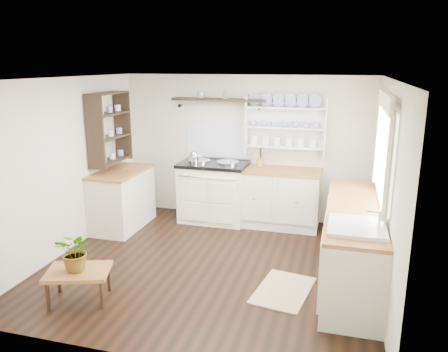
% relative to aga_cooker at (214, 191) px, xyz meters
% --- Properties ---
extents(floor, '(4.00, 3.80, 0.01)m').
position_rel_aga_cooker_xyz_m(floor, '(0.43, -1.57, -0.48)').
color(floor, black).
rests_on(floor, ground).
extents(wall_back, '(4.00, 0.02, 2.30)m').
position_rel_aga_cooker_xyz_m(wall_back, '(0.43, 0.33, 0.67)').
color(wall_back, beige).
rests_on(wall_back, ground).
extents(wall_right, '(0.02, 3.80, 2.30)m').
position_rel_aga_cooker_xyz_m(wall_right, '(2.43, -1.57, 0.67)').
color(wall_right, beige).
rests_on(wall_right, ground).
extents(wall_left, '(0.02, 3.80, 2.30)m').
position_rel_aga_cooker_xyz_m(wall_left, '(-1.57, -1.57, 0.67)').
color(wall_left, beige).
rests_on(wall_left, ground).
extents(ceiling, '(4.00, 3.80, 0.01)m').
position_rel_aga_cooker_xyz_m(ceiling, '(0.43, -1.57, 1.82)').
color(ceiling, white).
rests_on(ceiling, wall_back).
extents(window, '(0.08, 1.55, 1.22)m').
position_rel_aga_cooker_xyz_m(window, '(2.38, -1.42, 1.08)').
color(window, white).
rests_on(window, wall_right).
extents(aga_cooker, '(1.07, 0.74, 0.98)m').
position_rel_aga_cooker_xyz_m(aga_cooker, '(0.00, 0.00, 0.00)').
color(aga_cooker, white).
rests_on(aga_cooker, floor).
extents(back_cabinets, '(1.27, 0.63, 0.90)m').
position_rel_aga_cooker_xyz_m(back_cabinets, '(1.03, 0.03, -0.02)').
color(back_cabinets, silver).
rests_on(back_cabinets, floor).
extents(right_cabinets, '(0.62, 2.43, 0.90)m').
position_rel_aga_cooker_xyz_m(right_cabinets, '(2.13, -1.47, -0.02)').
color(right_cabinets, silver).
rests_on(right_cabinets, floor).
extents(belfast_sink, '(0.55, 0.60, 0.45)m').
position_rel_aga_cooker_xyz_m(belfast_sink, '(2.13, -2.22, 0.32)').
color(belfast_sink, white).
rests_on(belfast_sink, right_cabinets).
extents(left_cabinets, '(0.62, 1.13, 0.90)m').
position_rel_aga_cooker_xyz_m(left_cabinets, '(-1.27, -0.67, -0.02)').
color(left_cabinets, silver).
rests_on(left_cabinets, floor).
extents(plate_rack, '(1.20, 0.22, 0.90)m').
position_rel_aga_cooker_xyz_m(plate_rack, '(1.08, 0.29, 1.07)').
color(plate_rack, white).
rests_on(plate_rack, wall_back).
extents(high_shelf, '(1.50, 0.29, 0.16)m').
position_rel_aga_cooker_xyz_m(high_shelf, '(0.03, 0.21, 1.42)').
color(high_shelf, black).
rests_on(high_shelf, wall_back).
extents(left_shelving, '(0.28, 0.80, 1.05)m').
position_rel_aga_cooker_xyz_m(left_shelving, '(-1.41, -0.67, 1.07)').
color(left_shelving, black).
rests_on(left_shelving, wall_left).
extents(kettle, '(0.18, 0.18, 0.22)m').
position_rel_aga_cooker_xyz_m(kettle, '(-0.28, -0.12, 0.55)').
color(kettle, silver).
rests_on(kettle, aga_cooker).
extents(utensil_crock, '(0.11, 0.11, 0.13)m').
position_rel_aga_cooker_xyz_m(utensil_crock, '(0.72, 0.11, 0.49)').
color(utensil_crock, '#A6793D').
rests_on(utensil_crock, back_cabinets).
extents(center_table, '(0.76, 0.64, 0.35)m').
position_rel_aga_cooker_xyz_m(center_table, '(-0.67, -2.77, -0.18)').
color(center_table, brown).
rests_on(center_table, floor).
extents(potted_plant, '(0.40, 0.35, 0.43)m').
position_rel_aga_cooker_xyz_m(potted_plant, '(-0.67, -2.77, 0.08)').
color(potted_plant, '#3F7233').
rests_on(potted_plant, center_table).
extents(floor_rug, '(0.68, 0.93, 0.02)m').
position_rel_aga_cooker_xyz_m(floor_rug, '(1.41, -2.00, -0.48)').
color(floor_rug, '#9B7E5A').
rests_on(floor_rug, floor).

